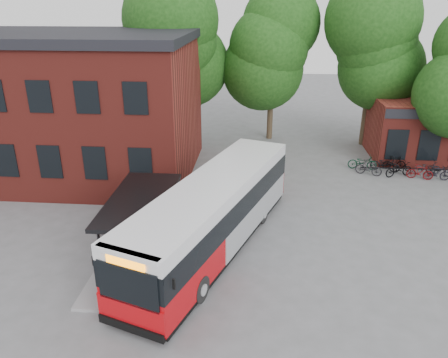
# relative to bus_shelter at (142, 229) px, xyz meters

# --- Properties ---
(ground) EXTENTS (100.00, 100.00, 0.00)m
(ground) POSITION_rel_bus_shelter_xyz_m (4.50, 1.00, -1.45)
(ground) COLOR slate
(station_building) EXTENTS (18.40, 10.40, 8.50)m
(station_building) POSITION_rel_bus_shelter_xyz_m (-8.50, 10.00, 2.80)
(station_building) COLOR maroon
(station_building) RESTS_ON ground
(bus_shelter) EXTENTS (3.60, 7.00, 2.90)m
(bus_shelter) POSITION_rel_bus_shelter_xyz_m (0.00, 0.00, 0.00)
(bus_shelter) COLOR black
(bus_shelter) RESTS_ON ground
(bike_rail) EXTENTS (5.20, 0.10, 0.38)m
(bike_rail) POSITION_rel_bus_shelter_xyz_m (13.78, 11.00, -1.26)
(bike_rail) COLOR black
(bike_rail) RESTS_ON ground
(tree_0) EXTENTS (7.92, 7.92, 11.00)m
(tree_0) POSITION_rel_bus_shelter_xyz_m (-1.50, 17.00, 4.05)
(tree_0) COLOR #164011
(tree_0) RESTS_ON ground
(tree_1) EXTENTS (7.92, 7.92, 10.40)m
(tree_1) POSITION_rel_bus_shelter_xyz_m (5.50, 18.00, 3.75)
(tree_1) COLOR #164011
(tree_1) RESTS_ON ground
(tree_2) EXTENTS (7.92, 7.92, 11.00)m
(tree_2) POSITION_rel_bus_shelter_xyz_m (12.50, 17.00, 4.05)
(tree_2) COLOR #164011
(tree_2) RESTS_ON ground
(city_bus) EXTENTS (6.69, 12.63, 3.17)m
(city_bus) POSITION_rel_bus_shelter_xyz_m (2.84, 1.23, 0.13)
(city_bus) COLOR #C0080E
(city_bus) RESTS_ON ground
(bicycle_0) EXTENTS (1.87, 0.83, 0.95)m
(bicycle_0) POSITION_rel_bus_shelter_xyz_m (11.40, 11.63, -0.97)
(bicycle_0) COLOR black
(bicycle_0) RESTS_ON ground
(bicycle_1) EXTENTS (1.68, 1.03, 0.98)m
(bicycle_1) POSITION_rel_bus_shelter_xyz_m (11.58, 10.60, -0.96)
(bicycle_1) COLOR #27262A
(bicycle_1) RESTS_ON ground
(bicycle_2) EXTENTS (1.92, 1.27, 0.95)m
(bicycle_2) POSITION_rel_bus_shelter_xyz_m (12.77, 11.38, -0.97)
(bicycle_2) COLOR black
(bicycle_2) RESTS_ON ground
(bicycle_3) EXTENTS (1.49, 0.51, 0.88)m
(bicycle_3) POSITION_rel_bus_shelter_xyz_m (13.46, 11.81, -1.01)
(bicycle_3) COLOR black
(bicycle_3) RESTS_ON ground
(bicycle_4) EXTENTS (1.96, 1.27, 0.97)m
(bicycle_4) POSITION_rel_bus_shelter_xyz_m (13.39, 10.53, -0.96)
(bicycle_4) COLOR black
(bicycle_4) RESTS_ON ground
(bicycle_5) EXTENTS (1.60, 0.82, 0.93)m
(bicycle_5) POSITION_rel_bus_shelter_xyz_m (14.55, 10.17, -0.99)
(bicycle_5) COLOR #5F0F10
(bicycle_5) RESTS_ON ground
(bicycle_6) EXTENTS (1.63, 0.65, 0.84)m
(bicycle_6) POSITION_rel_bus_shelter_xyz_m (15.30, 11.13, -1.03)
(bicycle_6) COLOR black
(bicycle_6) RESTS_ON ground
(bicycle_7) EXTENTS (1.57, 0.54, 0.93)m
(bicycle_7) POSITION_rel_bus_shelter_xyz_m (15.53, 10.09, -0.99)
(bicycle_7) COLOR black
(bicycle_7) RESTS_ON ground
(bicycle_extra_0) EXTENTS (1.65, 1.03, 0.82)m
(bicycle_extra_0) POSITION_rel_bus_shelter_xyz_m (15.99, 10.88, -1.04)
(bicycle_extra_0) COLOR black
(bicycle_extra_0) RESTS_ON ground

